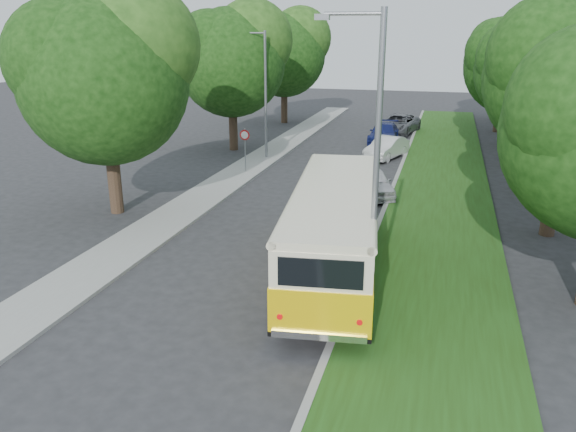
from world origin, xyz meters
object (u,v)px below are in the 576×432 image
(lamppost_far, at_px, (264,90))
(car_silver, at_px, (372,182))
(vintage_bus, at_px, (334,232))
(car_blue, at_px, (384,133))
(car_white, at_px, (387,148))
(car_grey, at_px, (398,124))
(lamppost_near, at_px, (373,162))

(lamppost_far, distance_m, car_silver, 10.34)
(car_silver, bearing_deg, lamppost_far, 117.61)
(lamppost_far, height_order, vintage_bus, lamppost_far)
(vintage_bus, distance_m, car_blue, 23.09)
(vintage_bus, bearing_deg, lamppost_far, 107.87)
(vintage_bus, relative_size, car_blue, 2.16)
(car_white, distance_m, car_grey, 8.93)
(lamppost_far, distance_m, car_white, 8.23)
(car_silver, distance_m, car_white, 8.39)
(car_white, relative_size, car_grey, 0.75)
(lamppost_far, height_order, car_silver, lamppost_far)
(car_white, relative_size, car_blue, 0.86)
(vintage_bus, distance_m, car_grey, 26.88)
(vintage_bus, xyz_separation_m, car_silver, (-0.07, 9.56, -0.81))
(car_white, bearing_deg, vintage_bus, -70.42)
(car_blue, bearing_deg, car_grey, 80.79)
(lamppost_near, xyz_separation_m, car_white, (-1.72, 20.55, -3.71))
(lamppost_near, relative_size, car_silver, 2.05)
(car_blue, height_order, car_grey, car_grey)
(lamppost_far, bearing_deg, vintage_bus, -64.78)
(car_silver, bearing_deg, vintage_bus, -111.43)
(vintage_bus, relative_size, car_silver, 2.55)
(vintage_bus, bearing_deg, lamppost_near, -68.75)
(lamppost_far, height_order, car_blue, lamppost_far)
(car_grey, bearing_deg, vintage_bus, -77.72)
(lamppost_near, height_order, car_grey, lamppost_near)
(lamppost_far, bearing_deg, car_blue, 48.06)
(lamppost_near, height_order, vintage_bus, lamppost_near)
(car_silver, relative_size, car_blue, 0.85)
(car_white, bearing_deg, car_grey, 109.58)
(car_white, bearing_deg, car_blue, 117.00)
(lamppost_near, distance_m, car_white, 20.95)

